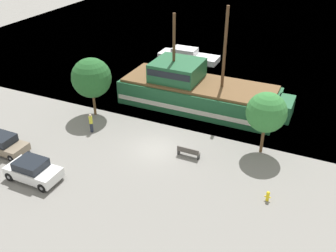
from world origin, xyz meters
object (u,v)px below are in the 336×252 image
Objects in this scene: moored_boat_dockside at (188,56)px; bench_promenade_east at (188,152)px; pirate_ship at (197,91)px; parked_car_curb_mid at (3,144)px; parked_car_curb_front at (33,170)px; pedestrian_walking_near at (91,123)px; fire_hydrant at (268,196)px.

moored_boat_dockside reaches higher than bench_promenade_east.
parked_car_curb_mid is (-11.28, -14.16, -0.88)m from pirate_ship.
pedestrian_walking_near is at bearing 90.42° from parked_car_curb_front.
parked_car_curb_mid is 2.20× the size of pedestrian_walking_near.
pirate_ship is 18.12m from parked_car_curb_mid.
moored_boat_dockside reaches higher than fire_hydrant.
fire_hydrant is (20.69, 2.94, -0.30)m from parked_car_curb_mid.
fire_hydrant is (15.21, -23.20, -0.15)m from moored_boat_dockside.
parked_car_curb_front is 16.65m from fire_hydrant.
parked_car_curb_mid is at bearing 159.15° from parked_car_curb_front.
parked_car_curb_front is 7.35m from pedestrian_walking_near.
pirate_ship reaches higher than fire_hydrant.
parked_car_curb_front reaches higher than bench_promenade_east.
bench_promenade_east is (2.60, -8.62, -1.15)m from pirate_ship.
pirate_ship reaches higher than bench_promenade_east.
pedestrian_walking_near is (-6.60, -8.61, -0.69)m from pirate_ship.
pirate_ship is at bearing -64.20° from moored_boat_dockside.
pedestrian_walking_near reaches higher than moored_boat_dockside.
moored_boat_dockside reaches higher than parked_car_curb_mid.
bench_promenade_east is at bearing -0.07° from pedestrian_walking_near.
pirate_ship is 10.87m from pedestrian_walking_near.
moored_boat_dockside is 10.25× the size of fire_hydrant.
pedestrian_walking_near reaches higher than bench_promenade_east.
moored_boat_dockside is (-5.80, 11.99, -1.04)m from pirate_ship.
parked_car_curb_front is at bearing -141.27° from bench_promenade_east.
parked_car_curb_front is at bearing -112.32° from pirate_ship.
pirate_ship is 13.36m from moored_boat_dockside.
pirate_ship is 17.27m from parked_car_curb_front.
pedestrian_walking_near reaches higher than parked_car_curb_mid.
pirate_ship reaches higher than parked_car_curb_front.
pedestrian_walking_near is at bearing 49.85° from parked_car_curb_mid.
moored_boat_dockside is 2.01× the size of parked_car_curb_mid.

